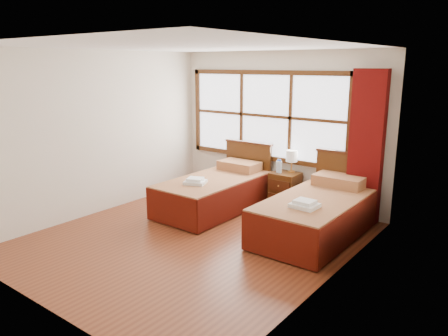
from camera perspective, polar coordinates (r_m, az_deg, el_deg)
The scene contains 15 objects.
floor at distance 6.20m, azimuth -3.96°, elevation -9.17°, with size 4.50×4.50×0.00m, color brown.
ceiling at distance 5.73m, azimuth -4.40°, elevation 15.58°, with size 4.50×4.50×0.00m, color white.
wall_back at distance 7.63m, azimuth 7.14°, elevation 5.19°, with size 4.00×4.00×0.00m, color silver.
wall_left at distance 7.30m, azimuth -16.05°, elevation 4.39°, with size 4.50×4.50×0.00m, color silver.
wall_right at distance 4.77m, azimuth 14.13°, elevation -0.10°, with size 4.50×4.50×0.00m, color silver.
window at distance 7.70m, azimuth 5.42°, elevation 6.81°, with size 3.16×0.06×1.56m.
curtain at distance 6.87m, azimuth 18.09°, elevation 2.61°, with size 0.50×0.16×2.30m, color #590A08.
bed_left at distance 7.30m, azimuth -1.04°, elevation -3.04°, with size 1.05×2.07×1.02m.
bed_right at distance 6.36m, azimuth 12.19°, elevation -5.76°, with size 1.09×2.11×1.06m.
nightstand at distance 7.48m, azimuth 7.95°, elevation -2.86°, with size 0.45×0.44×0.60m.
towels_left at distance 6.88m, azimuth -3.77°, elevation -1.73°, with size 0.40×0.38×0.09m.
towels_right at distance 5.78m, azimuth 10.49°, elevation -4.68°, with size 0.34×0.30×0.10m.
lamp at distance 7.42m, azimuth 8.84°, elevation 1.47°, with size 0.19×0.19×0.37m.
bottle_near at distance 7.40m, azimuth 7.06°, elevation 0.20°, with size 0.06×0.06×0.23m.
bottle_far at distance 7.36m, azimuth 7.33°, elevation 0.16°, with size 0.06×0.06×0.23m.
Camera 1 is at (3.81, -4.28, 2.38)m, focal length 35.00 mm.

